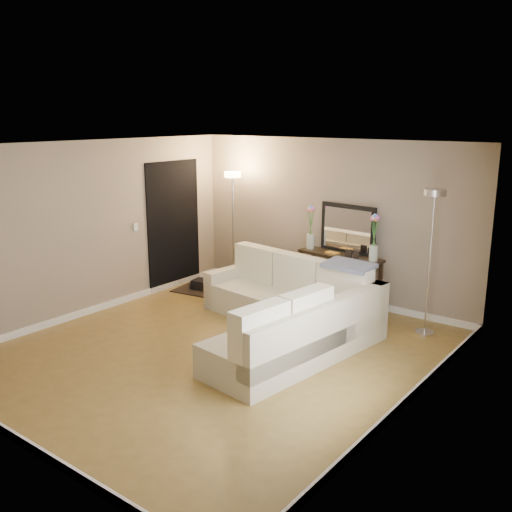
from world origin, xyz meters
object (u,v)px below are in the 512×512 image
Objects in this scene: floor_lamp_unlit at (432,233)px; console_table at (335,276)px; sectional_sofa at (289,312)px; floor_lamp_lit at (233,206)px.

console_table is at bearing 170.01° from floor_lamp_unlit.
floor_lamp_lit is at bearing 146.84° from sectional_sofa.
sectional_sofa is 1.51m from console_table.
sectional_sofa is 2.17m from floor_lamp_unlit.
floor_lamp_lit is at bearing 177.17° from floor_lamp_unlit.
floor_lamp_unlit is at bearing -2.83° from floor_lamp_lit.
floor_lamp_lit reaches higher than sectional_sofa.
floor_lamp_unlit reaches higher than sectional_sofa.
console_table is (-0.16, 1.50, 0.13)m from sectional_sofa.
sectional_sofa is 1.46× the size of floor_lamp_unlit.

